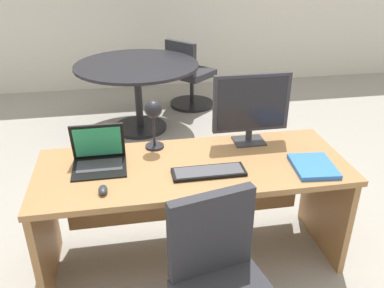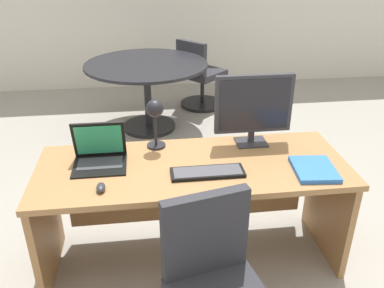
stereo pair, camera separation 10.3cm
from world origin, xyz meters
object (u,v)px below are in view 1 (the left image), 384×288
at_px(desk, 192,188).
at_px(mouse, 103,190).
at_px(monitor, 251,105).
at_px(desk_lamp, 153,115).
at_px(laptop, 99,153).
at_px(book, 313,166).
at_px(keyboard, 209,172).
at_px(meeting_table, 137,80).
at_px(meeting_chair_near, 189,80).

distance_m(desk, mouse, 0.63).
relative_size(desk, mouse, 21.45).
bearing_deg(monitor, desk_lamp, 179.40).
bearing_deg(desk_lamp, mouse, -124.80).
xyz_separation_m(laptop, book, (1.24, -0.27, -0.06)).
relative_size(keyboard, desk_lamp, 1.27).
bearing_deg(mouse, meeting_table, 82.80).
distance_m(laptop, keyboard, 0.66).
height_order(keyboard, meeting_chair_near, meeting_chair_near).
distance_m(book, meeting_chair_near, 2.97).
height_order(monitor, mouse, monitor).
relative_size(desk, meeting_chair_near, 2.15).
bearing_deg(desk, keyboard, -67.50).
distance_m(desk_lamp, meeting_chair_near, 2.68).
distance_m(mouse, desk_lamp, 0.60).
xyz_separation_m(desk, laptop, (-0.55, 0.06, 0.28)).
distance_m(mouse, meeting_chair_near, 3.16).
bearing_deg(mouse, monitor, 25.59).
height_order(mouse, meeting_table, mouse).
bearing_deg(monitor, mouse, -154.41).
bearing_deg(monitor, keyboard, -134.62).
distance_m(desk, monitor, 0.65).
bearing_deg(mouse, meeting_chair_near, 71.99).
distance_m(mouse, book, 1.21).
distance_m(laptop, desk_lamp, 0.40).
distance_m(desk, book, 0.75).
xyz_separation_m(laptop, meeting_chair_near, (1.00, 2.66, -0.44)).
bearing_deg(book, monitor, 123.78).
bearing_deg(desk_lamp, meeting_chair_near, 75.54).
bearing_deg(keyboard, laptop, 160.04).
distance_m(monitor, book, 0.54).
bearing_deg(desk, monitor, 23.84).
relative_size(desk, laptop, 5.97).
bearing_deg(meeting_table, book, -68.71).
relative_size(monitor, meeting_chair_near, 0.57).
bearing_deg(desk_lamp, book, -24.56).
height_order(desk, desk_lamp, desk_lamp).
height_order(laptop, meeting_table, laptop).
height_order(desk, mouse, mouse).
bearing_deg(meeting_table, keyboard, -82.73).
bearing_deg(keyboard, desk_lamp, 127.31).
xyz_separation_m(mouse, desk_lamp, (0.32, 0.46, 0.22)).
bearing_deg(laptop, book, -12.41).
height_order(monitor, meeting_chair_near, monitor).
xyz_separation_m(monitor, laptop, (-0.97, -0.13, -0.19)).
distance_m(monitor, meeting_table, 2.08).
height_order(desk, meeting_chair_near, meeting_chair_near).
bearing_deg(book, laptop, 167.59).
height_order(desk, laptop, laptop).
distance_m(desk_lamp, meeting_table, 1.97).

